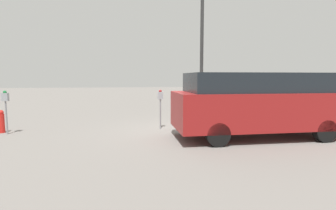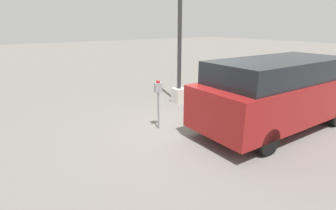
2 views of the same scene
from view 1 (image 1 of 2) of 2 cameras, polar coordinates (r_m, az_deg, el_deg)
The scene contains 6 objects.
ground_plane at distance 9.00m, azimuth 2.86°, elevation -5.73°, with size 80.00×80.00×0.00m, color slate.
parking_meter_near at distance 9.32m, azimuth -1.68°, elevation 1.10°, with size 0.21×0.14×1.40m.
parking_meter_far at distance 9.89m, azimuth -31.88°, elevation 0.54°, with size 0.21×0.14×1.41m.
lamp_post at distance 11.41m, azimuth 7.29°, elevation 6.91°, with size 0.44×0.44×6.47m.
parked_van at distance 8.40m, azimuth 18.94°, elevation 0.50°, with size 5.14×2.01×1.96m.
fire_hydrant at distance 10.29m, azimuth -32.52°, elevation -3.04°, with size 0.19×0.19×0.76m.
Camera 1 is at (-1.89, -8.60, 1.84)m, focal length 28.00 mm.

